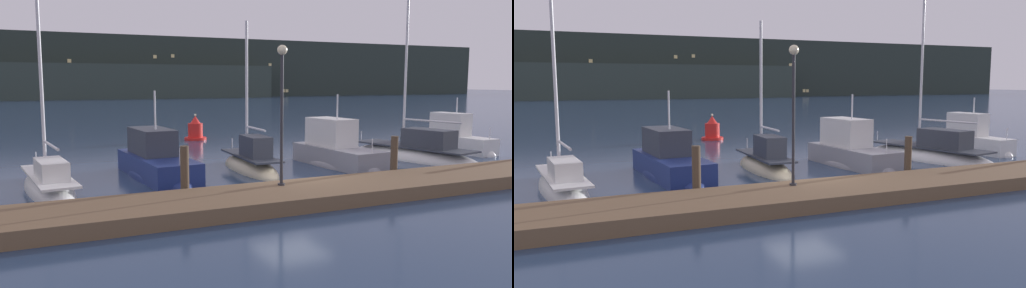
# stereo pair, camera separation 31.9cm
# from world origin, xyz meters

# --- Properties ---
(ground_plane) EXTENTS (400.00, 400.00, 0.00)m
(ground_plane) POSITION_xyz_m (0.00, 0.00, 0.00)
(ground_plane) COLOR navy
(dock) EXTENTS (33.90, 2.80, 0.45)m
(dock) POSITION_xyz_m (0.00, -2.26, 0.23)
(dock) COLOR brown
(dock) RESTS_ON ground
(mooring_pile_1) EXTENTS (0.28, 0.28, 1.78)m
(mooring_pile_1) POSITION_xyz_m (-4.19, -0.61, 0.89)
(mooring_pile_1) COLOR #4C3D2D
(mooring_pile_1) RESTS_ON ground
(mooring_pile_2) EXTENTS (0.28, 0.28, 1.72)m
(mooring_pile_2) POSITION_xyz_m (4.19, -0.61, 0.86)
(mooring_pile_2) COLOR #4C3D2D
(mooring_pile_2) RESTS_ON ground
(sailboat_berth_2) EXTENTS (2.16, 6.28, 8.32)m
(sailboat_berth_2) POSITION_xyz_m (-8.13, 2.59, 0.14)
(sailboat_berth_2) COLOR white
(sailboat_berth_2) RESTS_ON ground
(motorboat_berth_3) EXTENTS (2.45, 6.33, 4.14)m
(motorboat_berth_3) POSITION_xyz_m (-4.08, 3.82, 0.31)
(motorboat_berth_3) COLOR navy
(motorboat_berth_3) RESTS_ON ground
(sailboat_berth_4) EXTENTS (1.76, 5.42, 6.97)m
(sailboat_berth_4) POSITION_xyz_m (-0.03, 3.62, 0.19)
(sailboat_berth_4) COLOR beige
(sailboat_berth_4) RESTS_ON ground
(motorboat_berth_5) EXTENTS (2.28, 5.54, 3.86)m
(motorboat_berth_5) POSITION_xyz_m (4.08, 3.22, 0.38)
(motorboat_berth_5) COLOR gray
(motorboat_berth_5) RESTS_ON ground
(sailboat_berth_6) EXTENTS (3.41, 7.62, 9.12)m
(sailboat_berth_6) POSITION_xyz_m (8.57, 3.15, 0.16)
(sailboat_berth_6) COLOR white
(sailboat_berth_6) RESTS_ON ground
(motorboat_berth_7) EXTENTS (1.69, 4.90, 3.62)m
(motorboat_berth_7) POSITION_xyz_m (12.55, 4.38, 0.37)
(motorboat_berth_7) COLOR white
(motorboat_berth_7) RESTS_ON ground
(channel_buoy) EXTENTS (1.46, 1.46, 1.72)m
(channel_buoy) POSITION_xyz_m (1.26, 15.69, 0.61)
(channel_buoy) COLOR red
(channel_buoy) RESTS_ON ground
(dock_lamppost) EXTENTS (0.32, 0.32, 4.51)m
(dock_lamppost) POSITION_xyz_m (-1.23, -1.61, 3.42)
(dock_lamppost) COLOR #2D2D33
(dock_lamppost) RESTS_ON dock
(hillside_backdrop) EXTENTS (240.00, 23.00, 14.77)m
(hillside_backdrop) POSITION_xyz_m (-4.23, 109.79, 6.81)
(hillside_backdrop) COLOR #28332D
(hillside_backdrop) RESTS_ON ground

